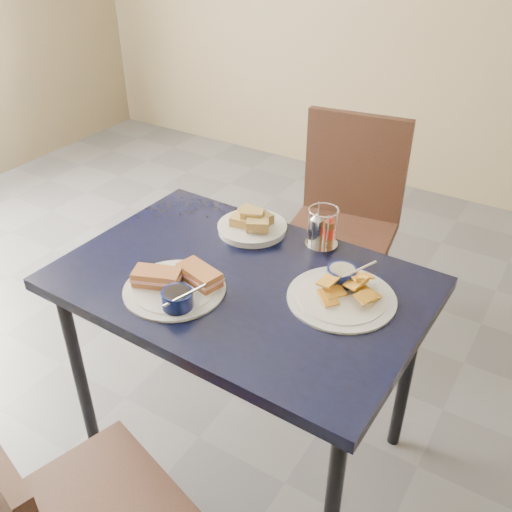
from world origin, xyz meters
The scene contains 7 objects.
ground centered at (0.00, 0.00, 0.00)m, with size 6.00×6.00×0.00m, color #58585E.
dining_table centered at (-0.22, 0.08, 0.68)m, with size 1.13×0.77×0.75m.
chair_far centered at (-0.26, 1.00, 0.55)m, with size 0.51×0.49×0.95m.
sandwich_plate centered at (-0.35, -0.07, 0.77)m, with size 0.32×0.30×0.12m.
plantain_plate centered at (0.08, 0.17, 0.77)m, with size 0.32×0.32×0.12m.
bread_basket centered at (-0.34, 0.34, 0.78)m, with size 0.24×0.24×0.08m.
condiment_caddy centered at (-0.11, 0.39, 0.81)m, with size 0.11×0.11×0.14m.
Camera 1 is at (0.57, -1.10, 1.76)m, focal length 40.00 mm.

